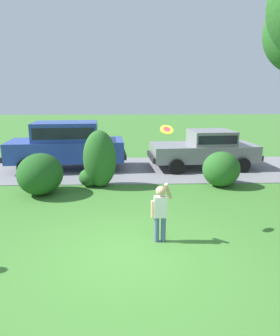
{
  "coord_description": "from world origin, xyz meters",
  "views": [
    {
      "loc": [
        0.1,
        -5.25,
        3.02
      ],
      "look_at": [
        0.35,
        2.62,
        1.1
      ],
      "focal_mm": 32.79,
      "sensor_mm": 36.0,
      "label": 1
    }
  ],
  "objects": [
    {
      "name": "parked_sedan",
      "position": [
        3.18,
        7.08,
        0.85
      ],
      "size": [
        4.52,
        2.34,
        1.56
      ],
      "color": "gray",
      "rests_on": "ground"
    },
    {
      "name": "shrub_near_tree",
      "position": [
        -2.65,
        3.86,
        0.63
      ],
      "size": [
        1.36,
        1.56,
        1.26
      ],
      "color": "#1E511C",
      "rests_on": "ground"
    },
    {
      "name": "child_thrower",
      "position": [
        0.7,
        0.62,
        0.72
      ],
      "size": [
        0.45,
        0.27,
        1.29
      ],
      "color": "#4C608C",
      "rests_on": "ground"
    },
    {
      "name": "shrub_centre_left",
      "position": [
        -0.95,
        4.57,
        0.86
      ],
      "size": [
        1.25,
        0.94,
        1.88
      ],
      "color": "#286023",
      "rests_on": "ground"
    },
    {
      "name": "driveway_strip",
      "position": [
        0.0,
        6.94,
        0.01
      ],
      "size": [
        28.0,
        4.4,
        0.02
      ],
      "primitive_type": "cube",
      "color": "slate",
      "rests_on": "ground"
    },
    {
      "name": "ground_plane",
      "position": [
        0.0,
        0.0,
        0.0
      ],
      "size": [
        80.0,
        80.0,
        0.0
      ],
      "primitive_type": "plane",
      "color": "#3D752D"
    },
    {
      "name": "parked_suv",
      "position": [
        -2.46,
        7.01,
        1.08
      ],
      "size": [
        4.83,
        2.38,
        1.92
      ],
      "color": "#28429E",
      "rests_on": "ground"
    },
    {
      "name": "frisbee",
      "position": [
        0.87,
        1.23,
        2.27
      ],
      "size": [
        0.3,
        0.25,
        0.22
      ],
      "color": "yellow"
    },
    {
      "name": "shrub_centre",
      "position": [
        3.14,
        4.54,
        0.54
      ],
      "size": [
        1.23,
        1.21,
        1.17
      ],
      "color": "#286023",
      "rests_on": "ground"
    }
  ]
}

